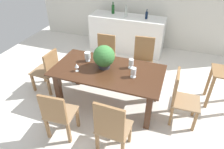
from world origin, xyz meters
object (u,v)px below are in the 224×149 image
(chair_far_left, at_px, (105,53))
(kitchen_counter, at_px, (127,34))
(chair_head_end, at_px, (48,69))
(chair_foot_end, at_px, (180,96))
(chair_far_right, at_px, (143,58))
(flower_centerpiece, at_px, (104,57))
(wine_glass, at_px, (77,66))
(wine_bottle_dark, at_px, (113,9))
(crystal_vase_center_near, at_px, (131,63))
(dining_table, at_px, (108,76))
(chair_near_left, at_px, (58,113))
(wine_bottle_clear, at_px, (146,15))
(wine_bottle_green, at_px, (126,12))
(crystal_vase_left, at_px, (88,56))
(crystal_vase_right, at_px, (133,72))
(chair_near_right, at_px, (111,127))

(chair_far_left, height_order, kitchen_counter, kitchen_counter)
(chair_head_end, relative_size, kitchen_counter, 0.45)
(chair_foot_end, height_order, chair_far_right, chair_far_right)
(flower_centerpiece, relative_size, wine_glass, 2.82)
(flower_centerpiece, bearing_deg, wine_bottle_dark, 105.60)
(chair_foot_end, distance_m, kitchen_counter, 2.78)
(chair_foot_end, bearing_deg, crystal_vase_center_near, 76.68)
(wine_glass, height_order, wine_bottle_dark, wine_bottle_dark)
(dining_table, relative_size, flower_centerpiece, 4.64)
(chair_near_left, relative_size, wine_glass, 6.02)
(wine_bottle_dark, bearing_deg, wine_bottle_clear, -8.32)
(crystal_vase_center_near, distance_m, kitchen_counter, 2.23)
(chair_far_right, height_order, wine_bottle_green, wine_bottle_green)
(dining_table, height_order, crystal_vase_left, crystal_vase_left)
(chair_head_end, bearing_deg, chair_far_left, 143.28)
(chair_far_left, bearing_deg, chair_near_left, -92.42)
(dining_table, distance_m, wine_bottle_clear, 2.32)
(flower_centerpiece, distance_m, crystal_vase_left, 0.40)
(crystal_vase_right, bearing_deg, crystal_vase_left, 166.34)
(chair_near_right, height_order, chair_far_right, chair_near_right)
(chair_foot_end, relative_size, crystal_vase_center_near, 5.50)
(crystal_vase_left, relative_size, crystal_vase_center_near, 1.03)
(chair_far_right, height_order, crystal_vase_center_near, chair_far_right)
(dining_table, relative_size, kitchen_counter, 0.98)
(dining_table, height_order, wine_bottle_clear, wine_bottle_clear)
(chair_far_left, relative_size, crystal_vase_center_near, 5.28)
(wine_bottle_dark, bearing_deg, chair_head_end, -102.60)
(flower_centerpiece, relative_size, wine_bottle_dark, 1.38)
(crystal_vase_left, height_order, crystal_vase_right, crystal_vase_left)
(chair_near_left, height_order, wine_bottle_green, wine_bottle_green)
(crystal_vase_center_near, relative_size, wine_bottle_dark, 0.57)
(flower_centerpiece, bearing_deg, chair_foot_end, -2.36)
(chair_head_end, height_order, wine_bottle_green, wine_bottle_green)
(chair_near_right, height_order, kitchen_counter, chair_near_right)
(dining_table, xyz_separation_m, crystal_vase_right, (0.48, -0.07, 0.24))
(chair_head_end, height_order, chair_far_left, chair_far_left)
(dining_table, relative_size, crystal_vase_left, 10.82)
(crystal_vase_center_near, bearing_deg, wine_bottle_green, 108.90)
(chair_foot_end, distance_m, crystal_vase_left, 1.78)
(dining_table, xyz_separation_m, chair_far_right, (0.43, 1.02, -0.08))
(wine_bottle_green, bearing_deg, chair_near_left, -91.58)
(chair_far_left, bearing_deg, chair_head_end, -132.31)
(wine_glass, bearing_deg, chair_near_right, -41.16)
(chair_head_end, distance_m, crystal_vase_center_near, 1.70)
(chair_foot_end, xyz_separation_m, crystal_vase_center_near, (-0.91, 0.20, 0.34))
(chair_near_left, xyz_separation_m, flower_centerpiece, (0.34, 1.06, 0.48))
(dining_table, distance_m, wine_glass, 0.59)
(chair_far_left, bearing_deg, kitchen_counter, 81.01)
(chair_far_right, bearing_deg, chair_near_left, -118.39)
(chair_head_end, bearing_deg, crystal_vase_center_near, 99.78)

